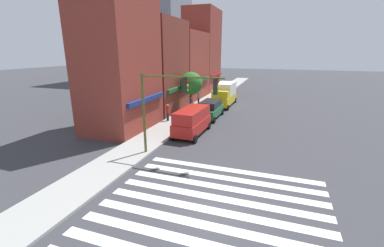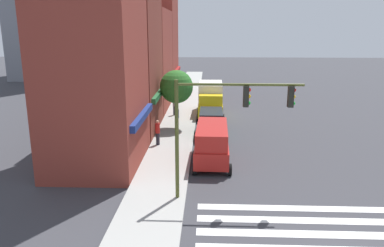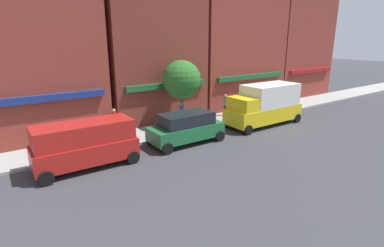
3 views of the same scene
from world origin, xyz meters
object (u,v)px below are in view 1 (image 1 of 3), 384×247
(pedestrian_grey_coat, at_px, (199,97))
(pedestrian_red_jacket, at_px, (168,112))
(van_red, at_px, (192,120))
(traffic_signal, at_px, (172,97))
(pedestrian_blue_shirt, at_px, (191,104))
(suv_green, at_px, (210,109))
(box_truck_yellow, at_px, (224,94))
(street_tree, at_px, (191,84))

(pedestrian_grey_coat, relative_size, pedestrian_red_jacket, 1.00)
(van_red, relative_size, pedestrian_grey_coat, 2.85)
(van_red, bearing_deg, traffic_signal, -173.55)
(pedestrian_grey_coat, distance_m, pedestrian_blue_shirt, 4.80)
(pedestrian_red_jacket, bearing_deg, pedestrian_blue_shirt, 149.35)
(suv_green, relative_size, box_truck_yellow, 0.76)
(street_tree, bearing_deg, box_truck_yellow, -26.66)
(suv_green, bearing_deg, box_truck_yellow, 0.41)
(van_red, xyz_separation_m, suv_green, (6.16, 0.00, -0.25))
(suv_green, xyz_separation_m, pedestrian_red_jacket, (-3.14, 3.75, 0.04))
(suv_green, height_order, street_tree, street_tree)
(suv_green, distance_m, pedestrian_grey_coat, 7.12)
(box_truck_yellow, relative_size, street_tree, 1.31)
(suv_green, height_order, box_truck_yellow, box_truck_yellow)
(box_truck_yellow, relative_size, pedestrian_red_jacket, 3.52)
(van_red, distance_m, suv_green, 6.16)
(pedestrian_red_jacket, height_order, pedestrian_blue_shirt, same)
(van_red, relative_size, suv_green, 1.07)
(traffic_signal, height_order, pedestrian_blue_shirt, traffic_signal)
(traffic_signal, relative_size, pedestrian_red_jacket, 3.30)
(traffic_signal, xyz_separation_m, pedestrian_blue_shirt, (13.03, 3.24, -3.22))
(pedestrian_red_jacket, bearing_deg, traffic_signal, 8.00)
(pedestrian_grey_coat, distance_m, street_tree, 5.34)
(pedestrian_red_jacket, bearing_deg, pedestrian_grey_coat, 159.14)
(pedestrian_blue_shirt, bearing_deg, traffic_signal, 79.53)
(pedestrian_red_jacket, bearing_deg, street_tree, 149.87)
(traffic_signal, height_order, van_red, traffic_signal)
(pedestrian_grey_coat, xyz_separation_m, street_tree, (-4.70, -0.60, 2.46))
(pedestrian_grey_coat, bearing_deg, traffic_signal, 2.93)
(van_red, relative_size, pedestrian_red_jacket, 2.85)
(pedestrian_red_jacket, relative_size, pedestrian_blue_shirt, 1.00)
(van_red, xyz_separation_m, box_truck_yellow, (13.30, 0.00, 0.30))
(traffic_signal, xyz_separation_m, van_red, (5.37, 0.47, -3.01))
(van_red, distance_m, box_truck_yellow, 13.30)
(traffic_signal, distance_m, pedestrian_red_jacket, 9.93)
(suv_green, relative_size, pedestrian_grey_coat, 2.66)
(street_tree, bearing_deg, van_red, -160.07)
(traffic_signal, relative_size, pedestrian_grey_coat, 3.30)
(suv_green, bearing_deg, traffic_signal, -177.23)
(van_red, distance_m, pedestrian_red_jacket, 4.82)
(pedestrian_grey_coat, height_order, pedestrian_blue_shirt, same)
(suv_green, bearing_deg, pedestrian_blue_shirt, 61.99)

